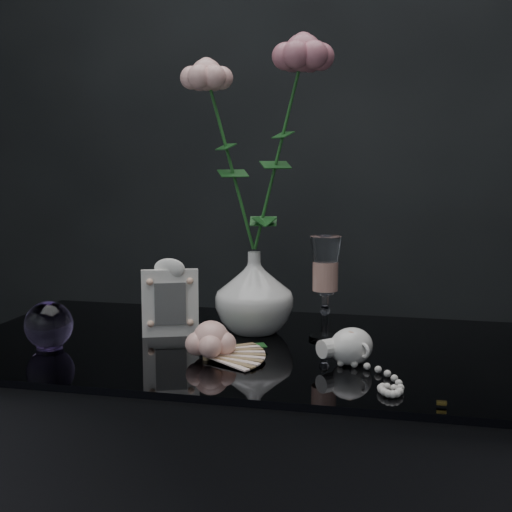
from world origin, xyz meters
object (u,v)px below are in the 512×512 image
(vase, at_px, (254,293))
(wine_glass, at_px, (325,288))
(paperweight, at_px, (49,325))
(pearl_jar, at_px, (351,345))
(loose_rose, at_px, (211,339))
(picture_frame, at_px, (170,297))

(vase, bearing_deg, wine_glass, -6.38)
(vase, relative_size, paperweight, 1.84)
(wine_glass, bearing_deg, paperweight, -158.85)
(pearl_jar, bearing_deg, paperweight, -133.46)
(paperweight, bearing_deg, loose_rose, 1.50)
(paperweight, distance_m, loose_rose, 0.30)
(vase, distance_m, picture_frame, 0.16)
(loose_rose, relative_size, pearl_jar, 0.84)
(loose_rose, distance_m, pearl_jar, 0.24)
(wine_glass, distance_m, loose_rose, 0.25)
(picture_frame, bearing_deg, pearl_jar, -38.32)
(loose_rose, bearing_deg, pearl_jar, 9.49)
(wine_glass, bearing_deg, pearl_jar, -67.04)
(paperweight, bearing_deg, picture_frame, 36.98)
(vase, xyz_separation_m, paperweight, (-0.33, -0.20, -0.04))
(wine_glass, height_order, loose_rose, wine_glass)
(wine_glass, bearing_deg, vase, 173.62)
(paperweight, height_order, pearl_jar, paperweight)
(wine_glass, bearing_deg, picture_frame, -170.90)
(paperweight, bearing_deg, pearl_jar, 3.07)
(pearl_jar, bearing_deg, vase, -175.99)
(vase, height_order, wine_glass, wine_glass)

